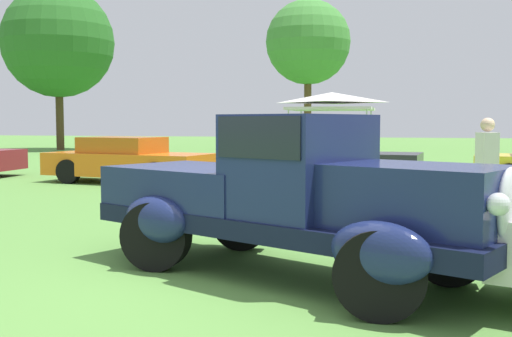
% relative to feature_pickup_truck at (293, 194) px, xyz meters
% --- Properties ---
extents(ground_plane, '(120.00, 120.00, 0.00)m').
position_rel_feature_pickup_truck_xyz_m(ground_plane, '(-0.65, -0.52, -0.87)').
color(ground_plane, '#568C3D').
extents(feature_pickup_truck, '(4.74, 3.29, 1.70)m').
position_rel_feature_pickup_truck_xyz_m(feature_pickup_truck, '(0.00, 0.00, 0.00)').
color(feature_pickup_truck, black).
rests_on(feature_pickup_truck, ground_plane).
extents(show_car_orange, '(4.75, 2.46, 1.22)m').
position_rel_feature_pickup_truck_xyz_m(show_car_orange, '(-6.08, 8.92, -0.27)').
color(show_car_orange, orange).
rests_on(show_car_orange, ground_plane).
extents(show_car_charcoal, '(4.35, 2.17, 1.22)m').
position_rel_feature_pickup_truck_xyz_m(show_car_charcoal, '(-0.60, 10.56, -0.27)').
color(show_car_charcoal, '#28282D').
rests_on(show_car_charcoal, ground_plane).
extents(spectator_between_cars, '(0.33, 0.45, 1.69)m').
position_rel_feature_pickup_truck_xyz_m(spectator_between_cars, '(2.38, 4.01, 0.04)').
color(spectator_between_cars, '#7F7056').
rests_on(spectator_between_cars, ground_plane).
extents(canopy_tent_left_field, '(3.03, 3.03, 2.71)m').
position_rel_feature_pickup_truck_xyz_m(canopy_tent_left_field, '(-1.55, 16.74, 1.55)').
color(canopy_tent_left_field, '#B7B7BC').
rests_on(canopy_tent_left_field, ground_plane).
extents(treeline_far_left, '(6.34, 6.34, 9.36)m').
position_rel_feature_pickup_truck_xyz_m(treeline_far_left, '(-18.31, 26.08, 5.30)').
color(treeline_far_left, '#47331E').
rests_on(treeline_far_left, ground_plane).
extents(treeline_mid_left, '(5.04, 5.04, 8.88)m').
position_rel_feature_pickup_truck_xyz_m(treeline_mid_left, '(-4.62, 30.88, 5.46)').
color(treeline_mid_left, brown).
rests_on(treeline_mid_left, ground_plane).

